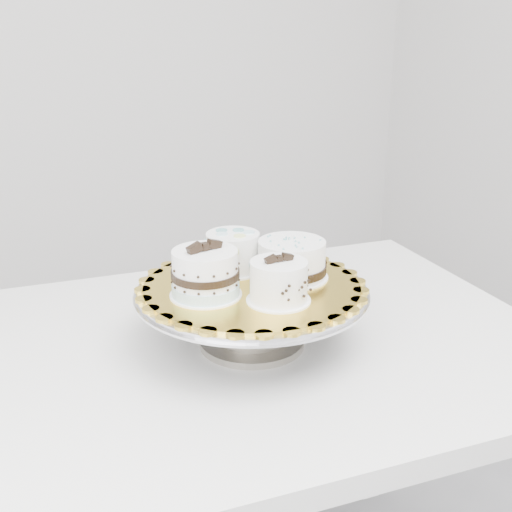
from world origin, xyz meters
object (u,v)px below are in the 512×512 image
table (220,384)px  cake_ribbon (292,261)px  cake_board (252,286)px  cake_dots (233,252)px  cake_stand (252,305)px  cake_banded (205,275)px  cake_swirl (279,282)px

table → cake_ribbon: bearing=-7.0°
cake_board → cake_dots: (0.01, 0.07, 0.04)m
table → cake_stand: 0.16m
cake_stand → cake_dots: 0.11m
table → cake_board: (0.05, -0.03, 0.19)m
cake_ribbon → cake_stand: bearing=-176.7°
table → cake_banded: size_ratio=11.16×
cake_board → cake_banded: 0.10m
cake_ribbon → table: bearing=171.8°
cake_board → cake_swirl: 0.09m
cake_dots → cake_ribbon: size_ratio=0.85×
cake_stand → cake_dots: bearing=85.4°
cake_board → cake_swirl: bearing=-89.8°
cake_stand → cake_swirl: bearing=-89.8°
cake_swirl → cake_ribbon: 0.11m
cake_stand → cake_banded: cake_banded is taller
cake_stand → cake_banded: (-0.09, -0.00, 0.07)m
table → cake_swirl: (0.05, -0.11, 0.23)m
table → cake_banded: cake_banded is taller
cake_dots → cake_ribbon: 0.11m
cake_dots → cake_board: bearing=-109.7°
cake_banded → cake_dots: 0.12m
cake_swirl → cake_banded: size_ratio=0.88×
cake_ribbon → cake_board: bearing=-176.7°
table → cake_ribbon: size_ratio=9.55×
cake_swirl → cake_ribbon: size_ratio=0.75×
table → cake_stand: bearing=-22.3°
cake_swirl → cake_banded: (-0.09, 0.08, 0.00)m
cake_board → cake_dots: size_ratio=3.15×
cake_stand → cake_dots: size_ratio=3.42×
cake_board → cake_ribbon: size_ratio=2.67×
cake_swirl → cake_dots: 0.16m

